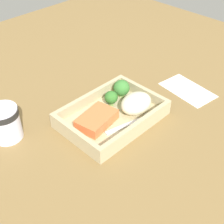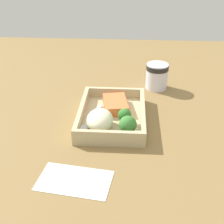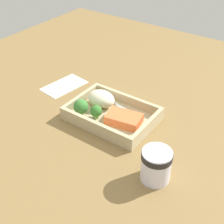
% 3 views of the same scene
% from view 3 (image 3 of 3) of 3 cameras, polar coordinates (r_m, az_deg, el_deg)
% --- Properties ---
extents(ground_plane, '(1.60, 1.60, 0.02)m').
position_cam_3_polar(ground_plane, '(0.98, 0.00, -1.76)').
color(ground_plane, olive).
extents(takeout_tray, '(0.26, 0.18, 0.01)m').
position_cam_3_polar(takeout_tray, '(0.97, 0.00, -1.01)').
color(takeout_tray, tan).
rests_on(takeout_tray, ground_plane).
extents(tray_rim, '(0.26, 0.18, 0.03)m').
position_cam_3_polar(tray_rim, '(0.96, 0.00, 0.02)').
color(tray_rim, tan).
rests_on(tray_rim, takeout_tray).
extents(salmon_fillet, '(0.11, 0.08, 0.03)m').
position_cam_3_polar(salmon_fillet, '(0.93, 2.18, -1.25)').
color(salmon_fillet, orange).
rests_on(salmon_fillet, takeout_tray).
extents(mashed_potatoes, '(0.09, 0.07, 0.05)m').
position_cam_3_polar(mashed_potatoes, '(1.00, -1.98, 2.45)').
color(mashed_potatoes, beige).
rests_on(mashed_potatoes, takeout_tray).
extents(broccoli_floret_1, '(0.05, 0.05, 0.05)m').
position_cam_3_polar(broccoli_floret_1, '(0.96, -5.71, 0.96)').
color(broccoli_floret_1, '#7B9C50').
rests_on(broccoli_floret_1, takeout_tray).
extents(broccoli_floret_2, '(0.04, 0.04, 0.04)m').
position_cam_3_polar(broccoli_floret_2, '(0.94, -2.93, 0.13)').
color(broccoli_floret_2, '#759C4F').
rests_on(broccoli_floret_2, takeout_tray).
extents(fork, '(0.16, 0.05, 0.00)m').
position_cam_3_polar(fork, '(1.02, 0.65, 1.53)').
color(fork, silver).
rests_on(fork, takeout_tray).
extents(paper_cup, '(0.08, 0.08, 0.09)m').
position_cam_3_polar(paper_cup, '(0.76, 8.07, -9.39)').
color(paper_cup, white).
rests_on(paper_cup, ground_plane).
extents(receipt_slip, '(0.11, 0.17, 0.00)m').
position_cam_3_polar(receipt_slip, '(1.15, -8.71, 4.80)').
color(receipt_slip, white).
rests_on(receipt_slip, ground_plane).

